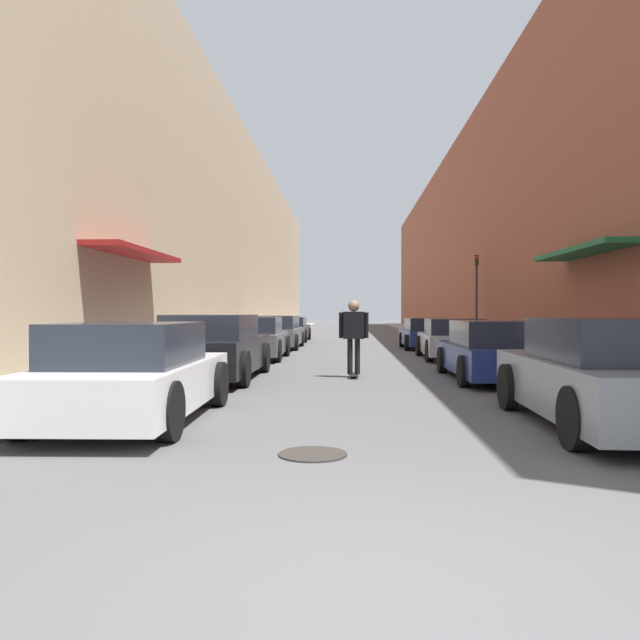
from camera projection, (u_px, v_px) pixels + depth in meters
name	position (u px, v px, depth m)	size (l,w,h in m)	color
ground	(352.00, 341.00, 30.53)	(150.82, 150.82, 0.00)	#515154
curb_strip_left	(270.00, 335.00, 37.61)	(1.80, 68.56, 0.12)	#A3A099
curb_strip_right	(434.00, 335.00, 37.15)	(1.80, 68.56, 0.12)	#A3A099
building_row_left	(222.00, 240.00, 37.66)	(4.90, 68.56, 11.57)	tan
building_row_right	(484.00, 242.00, 36.94)	(4.90, 68.56, 11.17)	brown
parked_car_left_0	(133.00, 374.00, 8.23)	(1.89, 4.28, 1.31)	silver
parked_car_left_1	(214.00, 348.00, 13.41)	(1.97, 4.79, 1.39)	black
parked_car_left_2	(254.00, 339.00, 19.07)	(1.94, 4.09, 1.29)	#515459
parked_car_left_3	(277.00, 333.00, 24.66)	(1.90, 4.76, 1.29)	#515459
parked_car_left_4	(289.00, 329.00, 30.76)	(1.92, 4.72, 1.19)	#232326
parked_car_right_0	(610.00, 375.00, 7.76)	(1.97, 4.42, 1.37)	gray
parked_car_right_1	(495.00, 352.00, 13.24)	(1.98, 4.47, 1.26)	navy
parked_car_right_2	(453.00, 339.00, 19.15)	(1.94, 4.20, 1.24)	#B7B7BC
parked_car_right_3	(428.00, 334.00, 24.39)	(2.02, 3.95, 1.21)	navy
skateboarder	(354.00, 330.00, 13.71)	(0.65, 0.78, 1.70)	black
manhole_cover	(313.00, 454.00, 6.31)	(0.70, 0.70, 0.02)	#332D28
traffic_light	(476.00, 289.00, 27.03)	(0.16, 0.22, 3.79)	#2D2D2D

